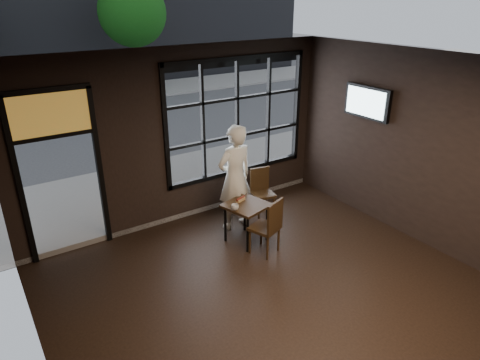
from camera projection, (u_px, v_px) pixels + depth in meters
floor at (307, 323)px, 5.62m from camera, size 6.00×7.00×0.02m
ceiling at (327, 75)px, 4.34m from camera, size 6.00×7.00×0.02m
wall_left at (42, 312)px, 3.45m from camera, size 0.04×7.00×3.20m
wall_right at (462, 163)px, 6.51m from camera, size 0.04×7.00×3.20m
window_frame at (237, 117)px, 8.18m from camera, size 3.06×0.12×2.28m
stained_transom at (50, 114)px, 6.28m from camera, size 1.20×0.06×0.70m
street_asphalt at (18, 72)px, 23.94m from camera, size 60.00×41.00×0.04m
cafe_table at (246, 222)px, 7.36m from camera, size 0.80×0.80×0.71m
chair_near at (265, 226)px, 6.97m from camera, size 0.55×0.55×0.98m
chair_window at (263, 192)px, 8.24m from camera, size 0.46×0.46×0.91m
man at (235, 178)px, 7.58m from camera, size 0.74×0.51×1.95m
hotdog at (240, 199)px, 7.32m from camera, size 0.21×0.13×0.06m
cup at (235, 207)px, 7.01m from camera, size 0.15×0.15×0.10m
tv at (367, 102)px, 7.67m from camera, size 0.11×0.99×0.58m
navy_car at (59, 95)px, 14.72m from camera, size 4.38×2.29×1.38m
tree_right at (132, 13)px, 17.26m from camera, size 2.73×2.73×4.67m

